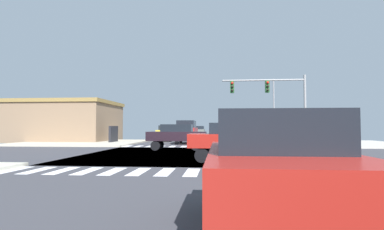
# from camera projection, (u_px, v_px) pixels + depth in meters

# --- Properties ---
(ground) EXTENTS (90.00, 90.00, 0.05)m
(ground) POSITION_uv_depth(u_px,v_px,m) (198.00, 155.00, 18.23)
(ground) COLOR #38383F
(sidewalk_corner_ne) EXTENTS (12.00, 12.00, 0.14)m
(sidewalk_corner_ne) POSITION_uv_depth(u_px,v_px,m) (339.00, 144.00, 29.03)
(sidewalk_corner_ne) COLOR #B2ADA3
(sidewalk_corner_ne) RESTS_ON ground
(sidewalk_corner_nw) EXTENTS (12.00, 12.00, 0.14)m
(sidewalk_corner_nw) POSITION_uv_depth(u_px,v_px,m) (83.00, 142.00, 31.33)
(sidewalk_corner_nw) COLOR #B6AF9C
(sidewalk_corner_nw) RESTS_ON ground
(crosswalk_near) EXTENTS (13.50, 2.00, 0.01)m
(crosswalk_near) POSITION_uv_depth(u_px,v_px,m) (179.00, 172.00, 10.99)
(crosswalk_near) COLOR white
(crosswalk_near) RESTS_ON ground
(crosswalk_far) EXTENTS (13.50, 2.00, 0.01)m
(crosswalk_far) POSITION_uv_depth(u_px,v_px,m) (201.00, 147.00, 25.52)
(crosswalk_far) COLOR white
(crosswalk_far) RESTS_ON ground
(traffic_signal_mast) EXTENTS (6.91, 0.55, 6.03)m
(traffic_signal_mast) POSITION_uv_depth(u_px,v_px,m) (271.00, 94.00, 24.83)
(traffic_signal_mast) COLOR gray
(traffic_signal_mast) RESTS_ON ground
(street_lamp) EXTENTS (1.78, 0.32, 7.44)m
(street_lamp) POSITION_uv_depth(u_px,v_px,m) (272.00, 103.00, 35.16)
(street_lamp) COLOR gray
(street_lamp) RESTS_ON ground
(bank_building) EXTENTS (16.21, 8.94, 4.73)m
(bank_building) POSITION_uv_depth(u_px,v_px,m) (52.00, 121.00, 35.36)
(bank_building) COLOR #83684F
(bank_building) RESTS_ON ground
(sedan_farside_1) EXTENTS (1.80, 4.30, 1.88)m
(sedan_farside_1) POSITION_uv_depth(u_px,v_px,m) (167.00, 132.00, 35.71)
(sedan_farside_1) COLOR black
(sedan_farside_1) RESTS_ON ground
(suv_crossing_1) EXTENTS (1.96, 4.60, 2.34)m
(suv_crossing_1) POSITION_uv_depth(u_px,v_px,m) (187.00, 130.00, 30.17)
(suv_crossing_1) COLOR black
(suv_crossing_1) RESTS_ON ground
(sedan_queued_2) EXTENTS (4.30, 1.80, 1.88)m
(sedan_queued_2) POSITION_uv_depth(u_px,v_px,m) (177.00, 135.00, 21.92)
(sedan_queued_2) COLOR black
(sedan_queued_2) RESTS_ON ground
(sedan_leading_3) EXTENTS (4.30, 1.80, 1.88)m
(sedan_leading_3) POSITION_uv_depth(u_px,v_px,m) (232.00, 138.00, 14.63)
(sedan_leading_3) COLOR black
(sedan_leading_3) RESTS_ON ground
(sedan_trailing_4) EXTENTS (1.80, 4.30, 1.88)m
(sedan_trailing_4) POSITION_uv_depth(u_px,v_px,m) (199.00, 131.00, 50.15)
(sedan_trailing_4) COLOR black
(sedan_trailing_4) RESTS_ON ground
(sedan_middle_5) EXTENTS (1.80, 4.30, 1.88)m
(sedan_middle_5) POSITION_uv_depth(u_px,v_px,m) (271.00, 164.00, 4.39)
(sedan_middle_5) COLOR black
(sedan_middle_5) RESTS_ON ground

